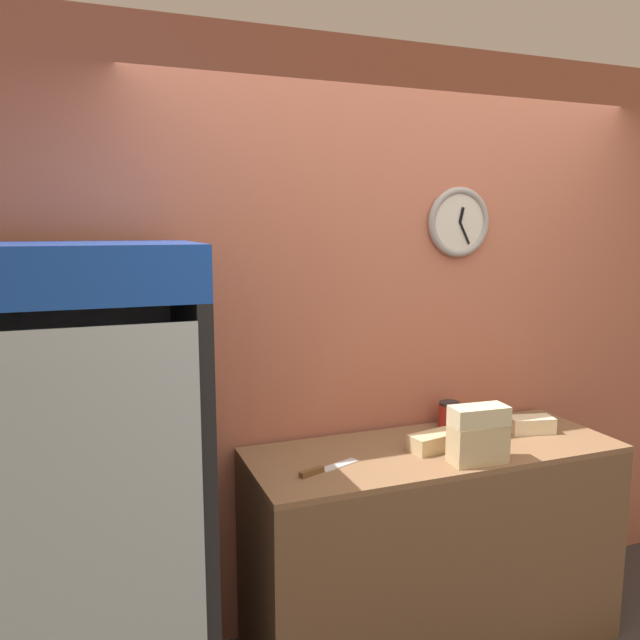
{
  "coord_description": "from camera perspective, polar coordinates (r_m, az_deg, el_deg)",
  "views": [
    {
      "loc": [
        -1.4,
        -1.42,
        1.89
      ],
      "look_at": [
        -0.55,
        0.83,
        1.52
      ],
      "focal_mm": 35.0,
      "sensor_mm": 36.0,
      "label": 1
    }
  ],
  "objects": [
    {
      "name": "sandwich_flat_right",
      "position": [
        2.8,
        10.54,
        -10.84
      ],
      "size": [
        0.26,
        0.15,
        0.07
      ],
      "color": "tan",
      "rests_on": "prep_counter"
    },
    {
      "name": "sandwich_stack_middle",
      "position": [
        2.66,
        14.27,
        -10.11
      ],
      "size": [
        0.24,
        0.12,
        0.08
      ],
      "color": "tan",
      "rests_on": "sandwich_stack_bottom"
    },
    {
      "name": "wall_back",
      "position": [
        3.02,
        7.25,
        -1.62
      ],
      "size": [
        5.2,
        0.09,
        2.7
      ],
      "color": "#B7664C",
      "rests_on": "ground_plane"
    },
    {
      "name": "beverage_cooler",
      "position": [
        2.43,
        -20.63,
        -13.15
      ],
      "size": [
        0.8,
        0.7,
        1.83
      ],
      "color": "black",
      "rests_on": "ground_plane"
    },
    {
      "name": "sandwich_stack_bottom",
      "position": [
        2.69,
        14.21,
        -11.7
      ],
      "size": [
        0.24,
        0.12,
        0.08
      ],
      "color": "tan",
      "rests_on": "prep_counter"
    },
    {
      "name": "chefs_knife",
      "position": [
        2.53,
        0.1,
        -13.52
      ],
      "size": [
        0.29,
        0.13,
        0.02
      ],
      "color": "silver",
      "rests_on": "prep_counter"
    },
    {
      "name": "sandwich_flat_left",
      "position": [
        3.12,
        18.72,
        -9.05
      ],
      "size": [
        0.22,
        0.14,
        0.07
      ],
      "color": "beige",
      "rests_on": "prep_counter"
    },
    {
      "name": "prep_counter",
      "position": [
        3.02,
        10.21,
        -19.63
      ],
      "size": [
        1.65,
        0.61,
        0.93
      ],
      "color": "brown",
      "rests_on": "ground_plane"
    },
    {
      "name": "sandwich_stack_top",
      "position": [
        2.64,
        14.34,
        -8.48
      ],
      "size": [
        0.24,
        0.13,
        0.08
      ],
      "color": "beige",
      "rests_on": "sandwich_stack_middle"
    },
    {
      "name": "condiment_jar",
      "position": [
        3.1,
        11.76,
        -8.45
      ],
      "size": [
        0.11,
        0.11,
        0.12
      ],
      "color": "#B72D23",
      "rests_on": "prep_counter"
    }
  ]
}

